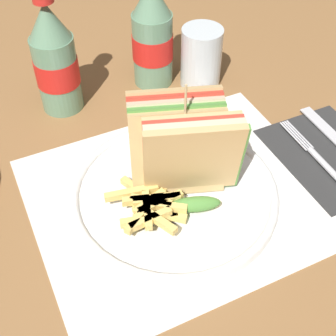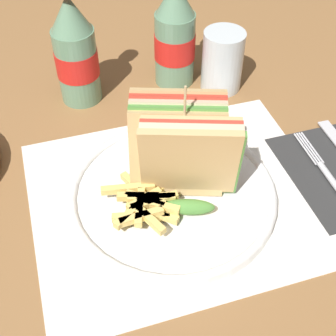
% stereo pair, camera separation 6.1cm
% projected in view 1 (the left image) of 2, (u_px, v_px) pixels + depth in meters
% --- Properties ---
extents(ground_plane, '(4.00, 4.00, 0.00)m').
position_uv_depth(ground_plane, '(175.00, 210.00, 0.62)').
color(ground_plane, olive).
extents(placemat, '(0.39, 0.33, 0.00)m').
position_uv_depth(placemat, '(181.00, 195.00, 0.63)').
color(placemat, silver).
rests_on(placemat, ground_plane).
extents(plate_main, '(0.28, 0.28, 0.02)m').
position_uv_depth(plate_main, '(174.00, 193.00, 0.62)').
color(plate_main, white).
rests_on(plate_main, ground_plane).
extents(club_sandwich, '(0.14, 0.14, 0.16)m').
position_uv_depth(club_sandwich, '(184.00, 150.00, 0.58)').
color(club_sandwich, tan).
rests_on(club_sandwich, plate_main).
extents(fries_pile, '(0.09, 0.12, 0.02)m').
position_uv_depth(fries_pile, '(151.00, 206.00, 0.58)').
color(fries_pile, '#E5C166').
rests_on(fries_pile, plate_main).
extents(ketchup_blob, '(0.03, 0.03, 0.01)m').
position_uv_depth(ketchup_blob, '(147.00, 188.00, 0.61)').
color(ketchup_blob, maroon).
rests_on(ketchup_blob, plate_main).
extents(napkin, '(0.15, 0.19, 0.00)m').
position_uv_depth(napkin, '(330.00, 154.00, 0.69)').
color(napkin, '#2D2D2D').
rests_on(napkin, ground_plane).
extents(fork, '(0.02, 0.17, 0.01)m').
position_uv_depth(fork, '(324.00, 164.00, 0.66)').
color(fork, silver).
rests_on(fork, napkin).
extents(coke_bottle_near, '(0.07, 0.07, 0.20)m').
position_uv_depth(coke_bottle_near, '(55.00, 61.00, 0.71)').
color(coke_bottle_near, slate).
rests_on(coke_bottle_near, ground_plane).
extents(coke_bottle_far, '(0.07, 0.07, 0.20)m').
position_uv_depth(coke_bottle_far, '(152.00, 37.00, 0.76)').
color(coke_bottle_far, slate).
rests_on(coke_bottle_far, ground_plane).
extents(glass_near, '(0.07, 0.07, 0.10)m').
position_uv_depth(glass_near, '(201.00, 61.00, 0.79)').
color(glass_near, silver).
rests_on(glass_near, ground_plane).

